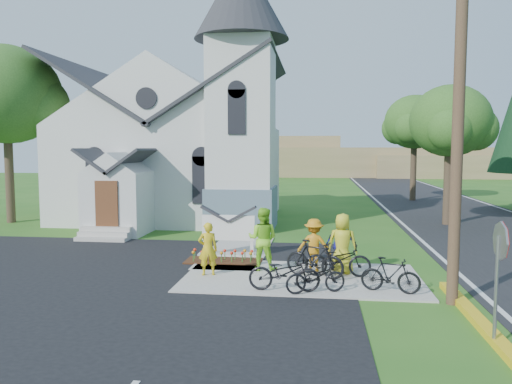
# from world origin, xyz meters

# --- Properties ---
(ground) EXTENTS (120.00, 120.00, 0.00)m
(ground) POSITION_xyz_m (0.00, 0.00, 0.00)
(ground) COLOR #2A5F1B
(ground) RESTS_ON ground
(road) EXTENTS (8.00, 90.00, 0.02)m
(road) POSITION_xyz_m (10.00, 15.00, 0.01)
(road) COLOR black
(road) RESTS_ON ground
(sidewalk) EXTENTS (7.00, 4.00, 0.05)m
(sidewalk) POSITION_xyz_m (1.50, 0.50, 0.03)
(sidewalk) COLOR #9F9990
(sidewalk) RESTS_ON ground
(church) EXTENTS (12.35, 12.00, 13.00)m
(church) POSITION_xyz_m (-5.48, 12.48, 5.25)
(church) COLOR silver
(church) RESTS_ON ground
(church_sign) EXTENTS (2.20, 0.40, 1.70)m
(church_sign) POSITION_xyz_m (-1.20, 3.20, 1.03)
(church_sign) COLOR #9F9990
(church_sign) RESTS_ON ground
(flower_bed) EXTENTS (2.60, 1.10, 0.07)m
(flower_bed) POSITION_xyz_m (-1.20, 2.30, 0.04)
(flower_bed) COLOR #371B0F
(flower_bed) RESTS_ON ground
(utility_pole) EXTENTS (3.45, 0.28, 10.00)m
(utility_pole) POSITION_xyz_m (5.36, -1.50, 5.40)
(utility_pole) COLOR #483024
(utility_pole) RESTS_ON ground
(stop_sign) EXTENTS (0.11, 0.76, 2.48)m
(stop_sign) POSITION_xyz_m (5.43, -4.20, 1.78)
(stop_sign) COLOR gray
(stop_sign) RESTS_ON ground
(tree_lot_corner) EXTENTS (5.60, 5.60, 9.15)m
(tree_lot_corner) POSITION_xyz_m (-14.00, 10.00, 6.60)
(tree_lot_corner) COLOR #36281D
(tree_lot_corner) RESTS_ON ground
(tree_road_near) EXTENTS (4.00, 4.00, 7.05)m
(tree_road_near) POSITION_xyz_m (8.50, 12.00, 5.21)
(tree_road_near) COLOR #36281D
(tree_road_near) RESTS_ON ground
(tree_road_mid) EXTENTS (4.40, 4.40, 7.80)m
(tree_road_mid) POSITION_xyz_m (9.00, 24.00, 5.78)
(tree_road_mid) COLOR #36281D
(tree_road_mid) RESTS_ON ground
(distant_hills) EXTENTS (61.00, 10.00, 5.60)m
(distant_hills) POSITION_xyz_m (3.36, 56.33, 2.17)
(distant_hills) COLOR olive
(distant_hills) RESTS_ON ground
(cyclist_0) EXTENTS (0.68, 0.55, 1.61)m
(cyclist_0) POSITION_xyz_m (-1.33, 0.38, 0.85)
(cyclist_0) COLOR gold
(cyclist_0) RESTS_ON sidewalk
(bike_0) EXTENTS (1.93, 0.70, 1.01)m
(bike_0) POSITION_xyz_m (1.08, -1.05, 0.55)
(bike_0) COLOR black
(bike_0) RESTS_ON sidewalk
(cyclist_1) EXTENTS (1.06, 0.88, 1.97)m
(cyclist_1) POSITION_xyz_m (0.24, 1.24, 1.04)
(cyclist_1) COLOR #85D728
(cyclist_1) RESTS_ON sidewalk
(bike_1) EXTENTS (1.90, 1.22, 1.11)m
(bike_1) POSITION_xyz_m (1.88, 0.50, 0.61)
(bike_1) COLOR black
(bike_1) RESTS_ON sidewalk
(cyclist_2) EXTENTS (1.00, 0.62, 1.58)m
(cyclist_2) POSITION_xyz_m (2.67, 1.68, 0.84)
(cyclist_2) COLOR #2728C6
(cyclist_2) RESTS_ON sidewalk
(bike_2) EXTENTS (1.74, 1.10, 0.86)m
(bike_2) POSITION_xyz_m (1.91, -1.14, 0.48)
(bike_2) COLOR black
(bike_2) RESTS_ON sidewalk
(cyclist_3) EXTENTS (1.10, 0.69, 1.64)m
(cyclist_3) POSITION_xyz_m (1.85, 1.28, 0.87)
(cyclist_3) COLOR #C37D15
(cyclist_3) RESTS_ON sidewalk
(bike_3) EXTENTS (1.63, 0.86, 0.94)m
(bike_3) POSITION_xyz_m (3.89, -0.83, 0.52)
(bike_3) COLOR black
(bike_3) RESTS_ON sidewalk
(cyclist_4) EXTENTS (0.99, 0.73, 1.85)m
(cyclist_4) POSITION_xyz_m (2.72, 1.08, 0.98)
(cyclist_4) COLOR gold
(cyclist_4) RESTS_ON sidewalk
(bike_4) EXTENTS (1.96, 0.70, 1.03)m
(bike_4) POSITION_xyz_m (2.57, 0.67, 0.56)
(bike_4) COLOR black
(bike_4) RESTS_ON sidewalk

